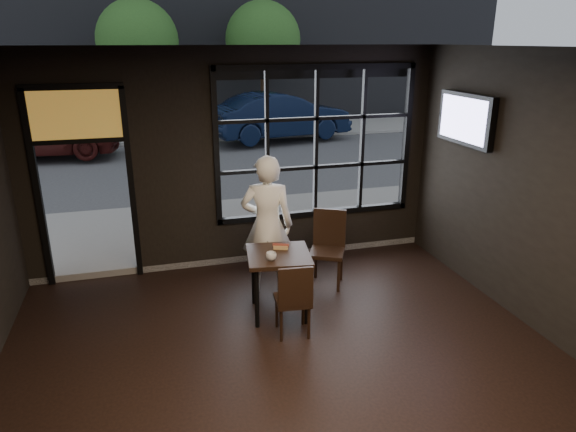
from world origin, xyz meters
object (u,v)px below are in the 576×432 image
object	(u,v)px
cafe_table	(279,284)
chair_near	(293,298)
man	(267,225)
navy_car	(280,116)

from	to	relation	value
cafe_table	chair_near	xyz separation A→B (m)	(0.04, -0.48, 0.05)
cafe_table	man	bearing A→B (deg)	96.97
cafe_table	chair_near	distance (m)	0.49
chair_near	man	xyz separation A→B (m)	(-0.02, 1.13, 0.49)
cafe_table	man	world-z (taller)	man
cafe_table	chair_near	bearing A→B (deg)	-77.49
man	navy_car	xyz separation A→B (m)	(2.94, 10.40, -0.08)
man	navy_car	size ratio (longest dim) A/B	0.41
cafe_table	navy_car	size ratio (longest dim) A/B	0.18
chair_near	cafe_table	bearing A→B (deg)	-80.21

